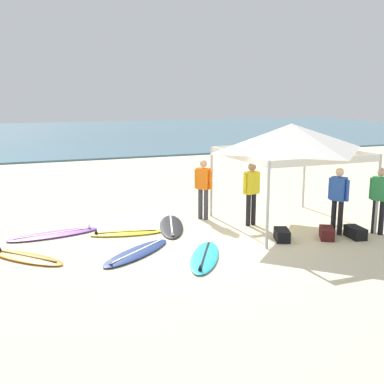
% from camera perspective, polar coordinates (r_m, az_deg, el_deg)
% --- Properties ---
extents(ground_plane, '(80.00, 80.00, 0.00)m').
position_cam_1_polar(ground_plane, '(11.73, 2.62, -5.60)').
color(ground_plane, beige).
extents(sea, '(80.00, 36.00, 0.10)m').
position_cam_1_polar(sea, '(43.98, -15.52, 6.79)').
color(sea, teal).
rests_on(sea, ground).
extents(canopy_tent, '(3.29, 3.29, 2.75)m').
position_cam_1_polar(canopy_tent, '(12.77, 11.92, 6.51)').
color(canopy_tent, '#B7B7BC').
rests_on(canopy_tent, ground).
extents(surfboard_navy, '(2.10, 1.84, 0.19)m').
position_cam_1_polar(surfboard_navy, '(10.64, -6.73, -7.32)').
color(surfboard_navy, navy).
rests_on(surfboard_navy, ground).
extents(surfboard_orange, '(1.72, 1.82, 0.19)m').
position_cam_1_polar(surfboard_orange, '(10.87, -19.43, -7.51)').
color(surfboard_orange, orange).
rests_on(surfboard_orange, ground).
extents(surfboard_black, '(1.28, 2.37, 0.19)m').
position_cam_1_polar(surfboard_black, '(12.64, -2.52, -4.16)').
color(surfboard_black, black).
rests_on(surfboard_black, ground).
extents(surfboard_cyan, '(1.56, 2.17, 0.19)m').
position_cam_1_polar(surfboard_cyan, '(10.31, 1.55, -7.86)').
color(surfboard_cyan, '#23B2CC').
rests_on(surfboard_cyan, ground).
extents(surfboard_purple, '(2.35, 0.96, 0.19)m').
position_cam_1_polar(surfboard_purple, '(12.41, -16.41, -4.94)').
color(surfboard_purple, purple).
rests_on(surfboard_purple, ground).
extents(surfboard_yellow, '(1.88, 0.80, 0.19)m').
position_cam_1_polar(surfboard_yellow, '(12.13, -8.07, -4.95)').
color(surfboard_yellow, yellow).
rests_on(surfboard_yellow, ground).
extents(person_blue, '(0.36, 0.50, 1.71)m').
position_cam_1_polar(person_blue, '(12.37, 17.32, -0.49)').
color(person_blue, black).
rests_on(person_blue, ground).
extents(person_orange, '(0.40, 0.44, 1.71)m').
position_cam_1_polar(person_orange, '(13.26, 1.38, 0.83)').
color(person_orange, '#383842').
rests_on(person_orange, ground).
extents(person_yellow, '(0.54, 0.28, 1.71)m').
position_cam_1_polar(person_yellow, '(12.73, 7.22, 0.28)').
color(person_yellow, black).
rests_on(person_yellow, ground).
extents(person_green, '(0.36, 0.50, 1.71)m').
position_cam_1_polar(person_green, '(12.74, 21.81, -0.46)').
color(person_green, black).
rests_on(person_green, ground).
extents(gear_bag_near_tent, '(0.58, 0.68, 0.28)m').
position_cam_1_polar(gear_bag_near_tent, '(12.11, 16.03, -4.81)').
color(gear_bag_near_tent, '#4C1919').
rests_on(gear_bag_near_tent, ground).
extents(gear_bag_by_pole, '(0.52, 0.68, 0.28)m').
position_cam_1_polar(gear_bag_by_pole, '(11.71, 10.85, -5.13)').
color(gear_bag_by_pole, black).
rests_on(gear_bag_by_pole, ground).
extents(gear_bag_on_sand, '(0.41, 0.64, 0.28)m').
position_cam_1_polar(gear_bag_on_sand, '(12.38, 19.20, -4.65)').
color(gear_bag_on_sand, black).
rests_on(gear_bag_on_sand, ground).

